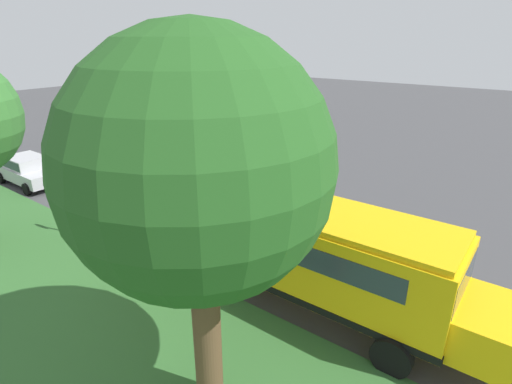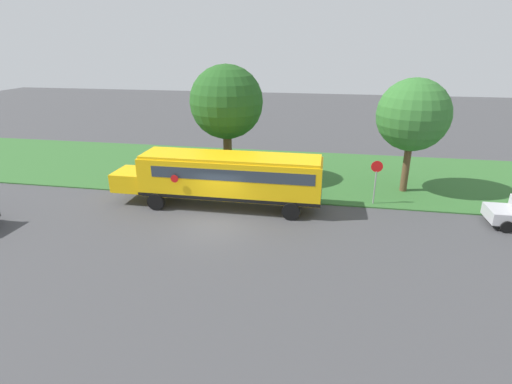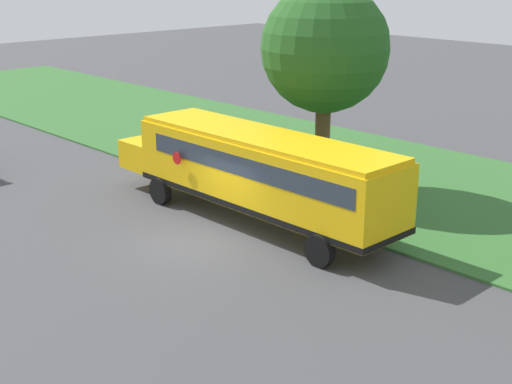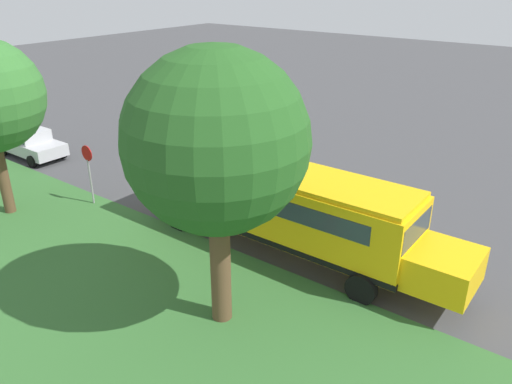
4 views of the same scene
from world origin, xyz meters
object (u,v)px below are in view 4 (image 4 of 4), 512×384
(oak_tree_beside_bus, at_px, (209,140))
(stop_sign, at_px, (89,168))
(school_bus, at_px, (280,201))
(car_silver_nearest, at_px, (30,141))

(oak_tree_beside_bus, bearing_deg, stop_sign, 74.14)
(school_bus, bearing_deg, car_silver_nearest, 90.11)
(car_silver_nearest, xyz_separation_m, oak_tree_beside_bus, (-4.50, -17.46, 4.69))
(school_bus, bearing_deg, stop_sign, 101.95)
(stop_sign, bearing_deg, car_silver_nearest, 77.26)
(oak_tree_beside_bus, distance_m, stop_sign, 10.60)
(car_silver_nearest, xyz_separation_m, stop_sign, (-1.80, -7.96, 0.86))
(school_bus, height_order, stop_sign, school_bus)
(car_silver_nearest, height_order, stop_sign, stop_sign)
(school_bus, xyz_separation_m, car_silver_nearest, (-0.03, 16.61, -1.05))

